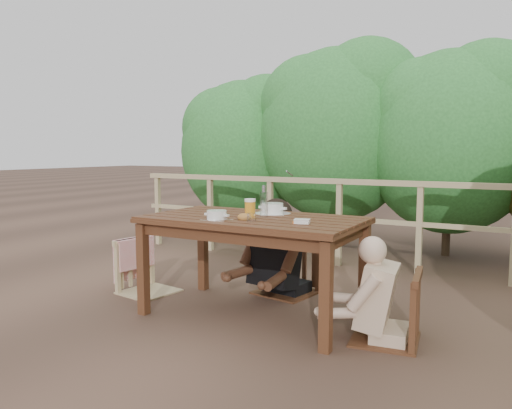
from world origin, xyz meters
The scene contains 16 objects.
ground centered at (0.00, 0.00, 0.00)m, with size 60.00×60.00×0.00m, color brown.
table centered at (0.00, 0.00, 0.39)m, with size 1.71×0.96×0.79m, color #402313.
chair_left centered at (-1.17, 0.07, 0.47)m, with size 0.47×0.47×0.94m, color tan.
chair_far centered at (-0.04, 0.69, 0.51)m, with size 0.51×0.51×1.02m, color #402313.
chair_right centered at (1.08, -0.01, 0.47)m, with size 0.47×0.47×0.95m, color #402313.
woman centered at (-0.04, 0.71, 0.69)m, with size 0.55×0.68×1.37m, color black, non-canonical shape.
diner_right centered at (1.11, -0.01, 0.61)m, with size 0.49×0.60×1.21m, color tan, non-canonical shape.
railing centered at (0.00, 2.00, 0.51)m, with size 5.60×0.10×1.01m, color tan.
hedge_row centered at (0.40, 3.20, 1.90)m, with size 6.60×1.60×3.80m, color #29662B, non-canonical shape.
soup_near centered at (-0.17, -0.26, 0.83)m, with size 0.26×0.26×0.09m, color white.
soup_far centered at (0.03, 0.28, 0.84)m, with size 0.30×0.30×0.10m, color white.
bread_roll centered at (0.03, -0.18, 0.82)m, with size 0.11×0.09×0.07m, color #956233.
beer_glass centered at (0.01, -0.06, 0.87)m, with size 0.09×0.09×0.17m, color orange.
bottle centered at (0.07, 0.05, 0.92)m, with size 0.06×0.06×0.27m, color white.
tumbler centered at (0.12, -0.23, 0.83)m, with size 0.07×0.07×0.08m, color white.
butter_tub centered at (0.49, -0.14, 0.81)m, with size 0.11×0.08×0.05m, color white.
Camera 1 is at (1.94, -3.38, 1.33)m, focal length 34.66 mm.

